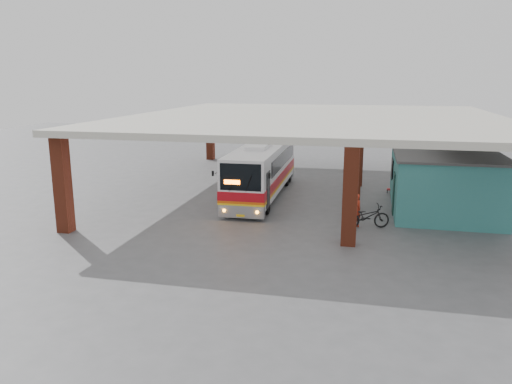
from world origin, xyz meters
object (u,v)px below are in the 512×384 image
object	(u,v)px
coach_bus	(262,170)
motorcycle	(367,216)
pedestrian	(355,211)
red_chair	(392,187)

from	to	relation	value
coach_bus	motorcycle	xyz separation A→B (m)	(6.04, -5.07, -1.02)
pedestrian	red_chair	bearing A→B (deg)	-138.72
coach_bus	motorcycle	distance (m)	7.96
red_chair	coach_bus	bearing A→B (deg)	-157.24
pedestrian	red_chair	distance (m)	7.90
pedestrian	red_chair	size ratio (longest dim) A/B	2.06
coach_bus	pedestrian	bearing A→B (deg)	-43.80
motorcycle	red_chair	size ratio (longest dim) A/B	2.74
motorcycle	pedestrian	xyz separation A→B (m)	(-0.52, 0.01, 0.24)
pedestrian	motorcycle	bearing A→B (deg)	144.17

